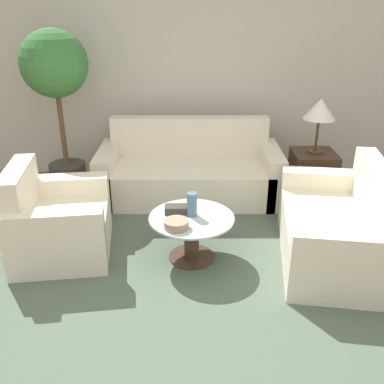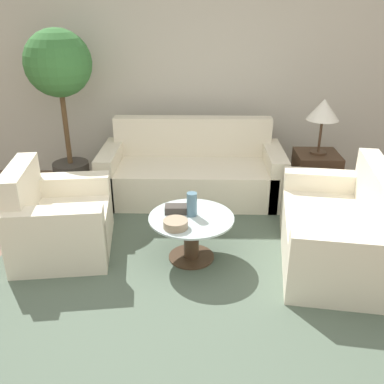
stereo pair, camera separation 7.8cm
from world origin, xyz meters
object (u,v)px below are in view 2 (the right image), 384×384
at_px(vase, 192,204).
at_px(bowl, 176,224).
at_px(loveseat, 342,232).
at_px(coffee_table, 191,232).
at_px(armchair, 56,223).
at_px(potted_plant, 60,79).
at_px(table_lamp, 323,111).
at_px(book_stack, 176,209).
at_px(sofa_main, 192,173).

relative_size(vase, bowl, 1.03).
xyz_separation_m(loveseat, coffee_table, (-1.34, -0.01, -0.01)).
distance_m(armchair, potted_plant, 1.82).
xyz_separation_m(coffee_table, table_lamp, (1.40, 1.26, 0.79)).
bearing_deg(table_lamp, book_stack, -142.40).
xyz_separation_m(potted_plant, book_stack, (1.39, -1.49, -0.88)).
bearing_deg(loveseat, table_lamp, -174.59).
relative_size(coffee_table, potted_plant, 0.40).
distance_m(loveseat, bowl, 1.49).
relative_size(armchair, potted_plant, 0.56).
relative_size(table_lamp, vase, 2.86).
relative_size(potted_plant, bowl, 9.11).
bearing_deg(table_lamp, vase, -138.55).
bearing_deg(armchair, vase, -101.38).
distance_m(armchair, bowl, 1.18).
distance_m(potted_plant, book_stack, 2.22).
distance_m(table_lamp, vase, 1.93).
distance_m(loveseat, coffee_table, 1.34).
bearing_deg(vase, armchair, 176.09).
xyz_separation_m(loveseat, vase, (-1.34, 0.03, 0.25)).
bearing_deg(loveseat, vase, -83.14).
bearing_deg(vase, bowl, -119.59).
relative_size(loveseat, table_lamp, 2.58).
bearing_deg(bowl, sofa_main, 86.37).
height_order(loveseat, coffee_table, loveseat).
relative_size(sofa_main, book_stack, 10.51).
relative_size(table_lamp, book_stack, 3.08).
height_order(bowl, book_stack, bowl).
relative_size(table_lamp, potted_plant, 0.32).
xyz_separation_m(loveseat, book_stack, (-1.48, 0.07, 0.17)).
distance_m(sofa_main, potted_plant, 1.84).
bearing_deg(sofa_main, book_stack, -94.94).
xyz_separation_m(vase, bowl, (-0.13, -0.23, -0.07)).
bearing_deg(potted_plant, armchair, -79.28).
distance_m(armchair, table_lamp, 2.99).
distance_m(coffee_table, bowl, 0.30).
relative_size(vase, book_stack, 1.08).
height_order(vase, book_stack, vase).
relative_size(potted_plant, vase, 8.83).
bearing_deg(vase, sofa_main, 91.21).
bearing_deg(vase, table_lamp, 41.45).
height_order(table_lamp, vase, table_lamp).
relative_size(coffee_table, vase, 3.53).
distance_m(coffee_table, vase, 0.26).
relative_size(loveseat, potted_plant, 0.83).
height_order(armchair, bowl, armchair).
distance_m(loveseat, book_stack, 1.49).
bearing_deg(book_stack, vase, -19.65).
bearing_deg(coffee_table, vase, 83.89).
bearing_deg(coffee_table, table_lamp, 42.13).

